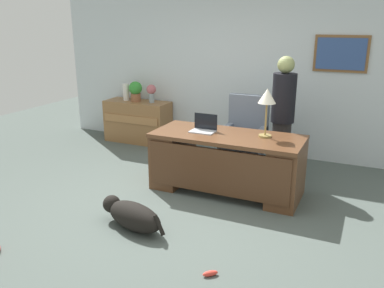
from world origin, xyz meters
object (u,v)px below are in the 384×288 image
object	(u,v)px
desk_lamp	(267,99)
laptop	(204,127)
credenza	(138,121)
vase_empty	(126,92)
armchair	(245,138)
dog_toy_plush	(210,273)
person_standing	(283,117)
vase_with_flowers	(151,91)
dog_lying	(132,215)
potted_plant	(136,90)
desk	(226,161)

from	to	relation	value
desk_lamp	laptop	bearing A→B (deg)	-174.19
credenza	vase_empty	world-z (taller)	vase_empty
armchair	laptop	size ratio (longest dim) A/B	3.51
armchair	dog_toy_plush	world-z (taller)	armchair
person_standing	laptop	xyz separation A→B (m)	(-0.87, -0.74, -0.06)
dog_toy_plush	credenza	bearing A→B (deg)	130.28
person_standing	vase_with_flowers	bearing A→B (deg)	164.13
credenza	dog_lying	distance (m)	3.32
vase_with_flowers	vase_empty	xyz separation A→B (m)	(-0.54, 0.00, -0.05)
laptop	potted_plant	size ratio (longest dim) A/B	0.89
dog_lying	laptop	world-z (taller)	laptop
dog_lying	dog_toy_plush	size ratio (longest dim) A/B	6.24
desk	person_standing	xyz separation A→B (m)	(0.53, 0.79, 0.47)
credenza	armchair	size ratio (longest dim) A/B	1.08
person_standing	desk_lamp	size ratio (longest dim) A/B	2.84
laptop	vase_with_flowers	distance (m)	2.19
dog_toy_plush	laptop	bearing A→B (deg)	114.74
dog_lying	laptop	bearing A→B (deg)	79.85
desk_lamp	dog_toy_plush	distance (m)	2.28
desk_lamp	vase_with_flowers	distance (m)	2.80
dog_lying	desk_lamp	world-z (taller)	desk_lamp
person_standing	desk_lamp	distance (m)	0.75
desk	dog_lying	world-z (taller)	desk
credenza	vase_with_flowers	size ratio (longest dim) A/B	3.73
desk	dog_toy_plush	size ratio (longest dim) A/B	13.55
armchair	potted_plant	xyz separation A→B (m)	(-2.27, 0.61, 0.46)
laptop	dog_toy_plush	distance (m)	2.18
laptop	desk_lamp	bearing A→B (deg)	5.81
desk	potted_plant	size ratio (longest dim) A/B	5.35
person_standing	armchair	bearing A→B (deg)	169.77
armchair	dog_lying	world-z (taller)	armchair
vase_empty	dog_toy_plush	size ratio (longest dim) A/B	2.15
desk_lamp	vase_empty	size ratio (longest dim) A/B	1.99
desk_lamp	vase_with_flowers	bearing A→B (deg)	150.63
dog_lying	potted_plant	distance (m)	3.42
desk	dog_toy_plush	xyz separation A→B (m)	(0.51, -1.79, -0.40)
armchair	vase_with_flowers	distance (m)	2.09
person_standing	vase_with_flowers	size ratio (longest dim) A/B	5.32
dog_lying	credenza	bearing A→B (deg)	120.71
armchair	vase_empty	xyz separation A→B (m)	(-2.48, 0.61, 0.42)
dog_toy_plush	armchair	bearing A→B (deg)	101.42
desk	potted_plant	world-z (taller)	potted_plant
potted_plant	armchair	bearing A→B (deg)	-15.03
laptop	potted_plant	world-z (taller)	potted_plant
vase_empty	dog_toy_plush	distance (m)	4.55
dog_toy_plush	dog_lying	bearing A→B (deg)	157.93
person_standing	vase_empty	xyz separation A→B (m)	(-3.04, 0.71, 0.02)
vase_with_flowers	armchair	bearing A→B (deg)	-17.44
potted_plant	dog_toy_plush	bearing A→B (deg)	-49.49
desk_lamp	dog_toy_plush	size ratio (longest dim) A/B	4.27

